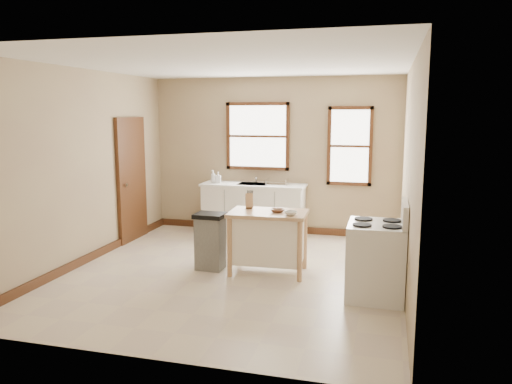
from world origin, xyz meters
TOP-DOWN VIEW (x-y plane):
  - floor at (0.00, 0.00)m, footprint 5.00×5.00m
  - ceiling at (0.00, 0.00)m, footprint 5.00×5.00m
  - wall_back at (0.00, 2.50)m, footprint 4.50×0.04m
  - wall_left at (-2.25, 0.00)m, footprint 0.04×5.00m
  - wall_right at (2.25, 0.00)m, footprint 0.04×5.00m
  - window_main at (-0.30, 2.48)m, footprint 1.17×0.06m
  - window_side at (1.35, 2.48)m, footprint 0.77×0.06m
  - door_left at (-2.21, 1.30)m, footprint 0.06×0.90m
  - baseboard_back at (0.00, 2.47)m, footprint 4.50×0.04m
  - baseboard_left at (-2.22, 0.00)m, footprint 0.04×5.00m
  - sink_counter at (-0.30, 2.20)m, footprint 1.86×0.62m
  - faucet at (-0.30, 2.38)m, footprint 0.03×0.03m
  - soap_bottle_a at (-1.03, 2.11)m, footprint 0.12×0.12m
  - soap_bottle_b at (-0.95, 2.14)m, footprint 0.10×0.11m
  - dish_rack at (0.13, 2.20)m, footprint 0.39×0.31m
  - kitchen_island at (0.46, 0.15)m, footprint 1.07×0.71m
  - knife_block at (0.14, 0.31)m, footprint 0.13×0.13m
  - pepper_grinder at (0.17, 0.34)m, footprint 0.05×0.05m
  - bowl_a at (0.58, 0.15)m, footprint 0.20×0.20m
  - bowl_b at (0.60, 0.15)m, footprint 0.22×0.22m
  - bowl_c at (0.80, -0.00)m, footprint 0.23×0.23m
  - trash_bin at (-0.36, 0.10)m, footprint 0.42×0.35m
  - gas_stove at (1.91, -0.42)m, footprint 0.73×0.73m

SIDE VIEW (x-z plane):
  - floor at x=0.00m, z-range 0.00..0.00m
  - baseboard_back at x=0.00m, z-range 0.00..0.12m
  - baseboard_left at x=-2.22m, z-range 0.00..0.12m
  - trash_bin at x=-0.36m, z-range 0.00..0.80m
  - kitchen_island at x=0.46m, z-range 0.00..0.85m
  - sink_counter at x=-0.30m, z-range 0.00..0.92m
  - gas_stove at x=1.91m, z-range 0.00..1.17m
  - bowl_b at x=0.60m, z-range 0.85..0.89m
  - bowl_a at x=0.58m, z-range 0.85..0.90m
  - bowl_c at x=0.80m, z-range 0.85..0.91m
  - pepper_grinder at x=0.17m, z-range 0.85..1.00m
  - knife_block at x=0.14m, z-range 0.85..1.05m
  - dish_rack at x=0.13m, z-range 0.92..1.01m
  - soap_bottle_b at x=-0.95m, z-range 0.92..1.12m
  - faucet at x=-0.30m, z-range 0.92..1.14m
  - soap_bottle_a at x=-1.03m, z-range 0.92..1.15m
  - door_left at x=-2.21m, z-range 0.00..2.10m
  - wall_back at x=0.00m, z-range 0.00..2.80m
  - wall_left at x=-2.25m, z-range 0.00..2.80m
  - wall_right at x=2.25m, z-range 0.00..2.80m
  - window_side at x=1.35m, z-range 0.92..2.29m
  - window_main at x=-0.30m, z-range 1.14..2.36m
  - ceiling at x=0.00m, z-range 2.80..2.80m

